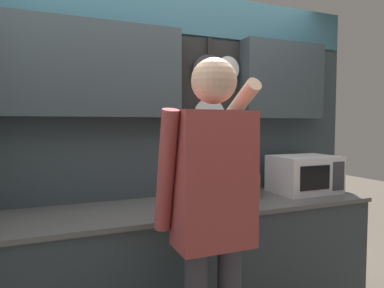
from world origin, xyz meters
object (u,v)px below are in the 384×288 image
(person, at_px, (212,206))
(microwave, at_px, (304,174))
(utensil_crock, at_px, (225,189))
(knife_block, at_px, (249,185))

(person, bearing_deg, microwave, 29.90)
(microwave, relative_size, utensil_crock, 1.48)
(utensil_crock, distance_m, person, 0.78)
(microwave, bearing_deg, utensil_crock, 179.93)
(utensil_crock, xyz_separation_m, person, (-0.42, -0.65, 0.06))
(utensil_crock, bearing_deg, microwave, -0.07)
(knife_block, bearing_deg, microwave, -0.02)
(microwave, distance_m, knife_block, 0.52)
(utensil_crock, height_order, person, person)
(microwave, height_order, utensil_crock, utensil_crock)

